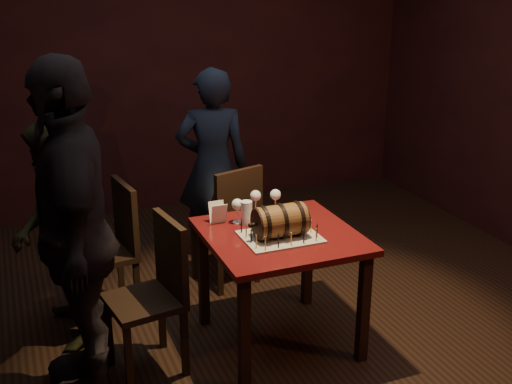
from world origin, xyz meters
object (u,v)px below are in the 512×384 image
Objects in this scene: wine_glass_mid at (256,197)px; person_back at (213,167)px; barrel_cake at (280,221)px; wine_glass_right at (275,196)px; person_left_front at (74,234)px; pub_table at (280,250)px; person_left_rear at (58,235)px; chair_back at (231,220)px; wine_glass_left at (237,205)px; chair_left_rear at (113,243)px; pint_of_ale at (247,213)px; chair_left_front at (156,287)px.

person_back is (0.03, 0.99, -0.08)m from wine_glass_mid.
barrel_cake is 0.41m from wine_glass_right.
wine_glass_right is 0.09× the size of person_left_front.
pub_table is 0.62× the size of person_left_rear.
person_left_front is at bearing 5.17° from person_left_rear.
wine_glass_left is at bearing -105.69° from chair_back.
person_left_front reaches higher than person_back.
wine_glass_mid is 0.99m from person_back.
wine_glass_mid is at bearing 32.83° from wine_glass_left.
person_back is (0.04, 1.41, -0.08)m from barrel_cake.
barrel_cake is 1.24m from chair_left_rear.
person_back reaches higher than wine_glass_left.
wine_glass_right is at bearing 108.74° from person_back.
wine_glass_left is 1.07× the size of pint_of_ale.
person_left_front is (0.05, -0.55, 0.22)m from person_left_rear.
barrel_cake is (-0.03, -0.07, 0.22)m from pub_table.
pint_of_ale is 1.16m from person_left_rear.
person_left_front is (-0.31, -0.77, 0.42)m from chair_left_rear.
barrel_cake is at bearing -90.83° from chair_back.
barrel_cake reaches higher than wine_glass_left.
chair_back is 0.59× the size of person_back.
pub_table is at bearing -108.23° from wine_glass_right.
wine_glass_right is 1.03m from person_back.
wine_glass_mid is 1.00× the size of wine_glass_right.
pub_table is 1.24m from person_left_front.
wine_glass_right is 1.35m from person_left_front.
wine_glass_mid is 0.17× the size of chair_left_front.
chair_left_front is (-0.59, -0.23, -0.35)m from wine_glass_left.
pint_of_ale is 0.16× the size of chair_back.
person_left_front reaches higher than wine_glass_right.
wine_glass_left is 1.00× the size of wine_glass_mid.
pub_table is at bearing -86.77° from wine_glass_mid.
person_left_rear is (-1.36, 0.20, -0.15)m from wine_glass_right.
person_left_front is (-1.20, -0.02, 0.30)m from pub_table.
person_back is at bearing 88.39° from barrel_cake.
person_left_front is at bearing -111.54° from chair_left_rear.
chair_left_rear reaches higher than pint_of_ale.
person_left_front is at bearing -165.09° from wine_glass_left.
barrel_cake is 2.23× the size of wine_glass_mid.
pub_table is 1.18m from chair_left_rear.
barrel_cake reaches higher than chair_left_front.
pub_table is at bearing -88.82° from chair_back.
person_back is (0.78, 1.32, 0.26)m from chair_left_front.
person_back reaches higher than barrel_cake.
person_back is 1.08× the size of person_left_rear.
pub_table is 5.59× the size of wine_glass_mid.
person_left_front reaches higher than pint_of_ale.
chair_left_front is 1.56m from person_back.
chair_left_front is 0.64× the size of person_left_rear.
pint_of_ale is at bearing -155.20° from wine_glass_right.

